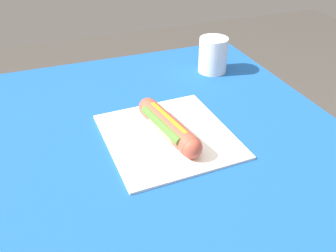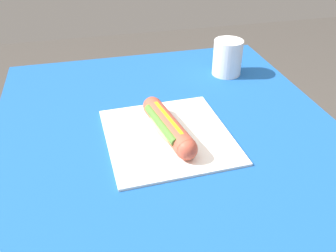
{
  "view_description": "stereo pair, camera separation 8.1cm",
  "coord_description": "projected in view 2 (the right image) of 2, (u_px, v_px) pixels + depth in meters",
  "views": [
    {
      "loc": [
        -0.56,
        0.25,
        1.26
      ],
      "look_at": [
        0.07,
        0.01,
        0.81
      ],
      "focal_mm": 38.65,
      "sensor_mm": 36.0,
      "label": 1
    },
    {
      "loc": [
        -0.58,
        0.17,
        1.26
      ],
      "look_at": [
        0.07,
        0.01,
        0.81
      ],
      "focal_mm": 38.65,
      "sensor_mm": 36.0,
      "label": 2
    }
  ],
  "objects": [
    {
      "name": "drinking_cup",
      "position": [
        227.0,
        58.0,
        1.08
      ],
      "size": [
        0.09,
        0.09,
        0.11
      ],
      "primitive_type": "cylinder",
      "color": "white",
      "rests_on": "dining_table"
    },
    {
      "name": "dining_table",
      "position": [
        179.0,
        206.0,
        0.86
      ],
      "size": [
        1.13,
        0.82,
        0.78
      ],
      "color": "brown",
      "rests_on": "ground"
    },
    {
      "name": "paper_wrapper",
      "position": [
        168.0,
        136.0,
        0.83
      ],
      "size": [
        0.3,
        0.29,
        0.01
      ],
      "primitive_type": "cube",
      "rotation": [
        0.0,
        0.0,
        0.04
      ],
      "color": "white",
      "rests_on": "dining_table"
    },
    {
      "name": "hot_dog",
      "position": [
        168.0,
        126.0,
        0.81
      ],
      "size": [
        0.23,
        0.09,
        0.05
      ],
      "color": "#E5BC75",
      "rests_on": "paper_wrapper"
    }
  ]
}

